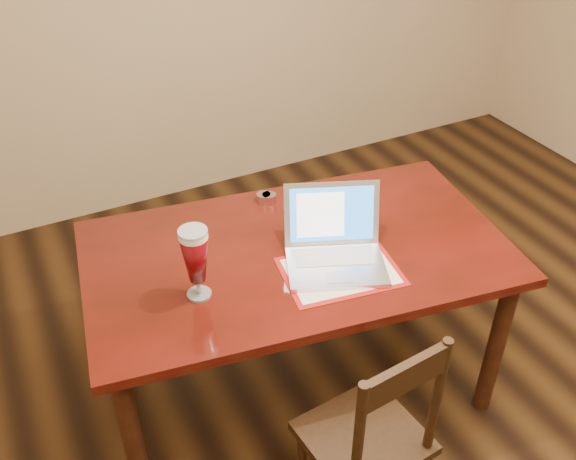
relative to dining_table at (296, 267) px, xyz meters
name	(u,v)px	position (x,y,z in m)	size (l,w,h in m)	color
dining_table	(296,267)	(0.00, 0.00, 0.00)	(1.73, 1.14, 1.04)	#53100B
dining_chair	(370,439)	(-0.05, -0.66, -0.25)	(0.42, 0.40, 0.91)	black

